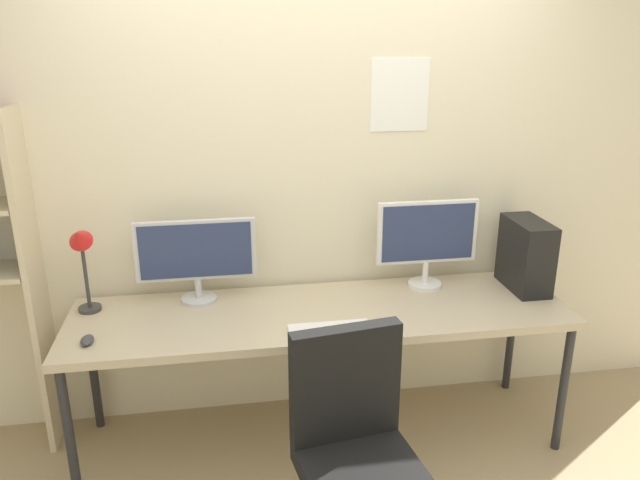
% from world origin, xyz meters
% --- Properties ---
extents(wall_back, '(4.86, 0.11, 2.60)m').
position_xyz_m(wall_back, '(0.00, 1.02, 1.30)').
color(wall_back, beige).
rests_on(wall_back, ground_plane).
extents(desk, '(2.46, 0.68, 0.74)m').
position_xyz_m(desk, '(0.00, 0.60, 0.69)').
color(desk, tan).
rests_on(desk, ground_plane).
extents(office_chair, '(0.52, 0.52, 0.99)m').
position_xyz_m(office_chair, '(-0.00, -0.21, 0.40)').
color(office_chair, '#2D2D33').
rests_on(office_chair, ground_plane).
extents(monitor_left, '(0.60, 0.18, 0.43)m').
position_xyz_m(monitor_left, '(-0.60, 0.81, 0.99)').
color(monitor_left, silver).
rests_on(monitor_left, desk).
extents(monitor_right, '(0.54, 0.18, 0.47)m').
position_xyz_m(monitor_right, '(0.60, 0.81, 1.02)').
color(monitor_right, silver).
rests_on(monitor_right, desk).
extents(pc_tower, '(0.17, 0.34, 0.38)m').
position_xyz_m(pc_tower, '(1.11, 0.70, 0.93)').
color(pc_tower, black).
rests_on(pc_tower, desk).
extents(desk_lamp, '(0.11, 0.16, 0.46)m').
position_xyz_m(desk_lamp, '(-1.13, 0.76, 1.05)').
color(desk_lamp, '#333333').
rests_on(desk_lamp, desk).
extents(keyboard_main, '(0.38, 0.13, 0.02)m').
position_xyz_m(keyboard_main, '(0.00, 0.37, 0.75)').
color(keyboard_main, silver).
rests_on(keyboard_main, desk).
extents(computer_mouse, '(0.06, 0.10, 0.03)m').
position_xyz_m(computer_mouse, '(-1.08, 0.43, 0.76)').
color(computer_mouse, '#38383D').
rests_on(computer_mouse, desk).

